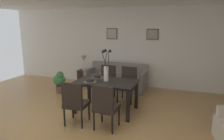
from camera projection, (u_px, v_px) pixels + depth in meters
ground_plane at (85, 127)px, 4.08m from camera, size 9.00×9.00×0.00m
back_wall_panel at (129, 47)px, 6.80m from camera, size 9.00×0.10×2.60m
dining_table at (106, 85)px, 4.74m from camera, size 1.40×0.89×0.74m
dining_chair_near_left at (75, 101)px, 4.07m from camera, size 0.47×0.47×0.92m
dining_chair_near_right at (107, 80)px, 5.65m from camera, size 0.46×0.46×0.92m
dining_chair_far_left at (105, 105)px, 3.88m from camera, size 0.45×0.45×0.92m
dining_chair_far_right at (128, 83)px, 5.43m from camera, size 0.47×0.47×0.92m
centerpiece_vase at (106, 69)px, 4.66m from camera, size 0.21×0.23×0.73m
placemat_near_left at (90, 82)px, 4.64m from camera, size 0.32×0.32×0.01m
bowl_near_left at (90, 80)px, 4.63m from camera, size 0.17×0.17×0.07m
placemat_near_right at (97, 78)px, 5.01m from camera, size 0.32×0.32×0.01m
bowl_near_right at (97, 76)px, 5.00m from camera, size 0.17×0.17×0.07m
sofa at (116, 80)px, 6.58m from camera, size 1.91×0.84×0.80m
side_table at (84, 77)px, 7.02m from camera, size 0.36×0.36×0.52m
table_lamp at (84, 59)px, 6.88m from camera, size 0.22×0.22×0.51m
framed_picture_left at (112, 34)px, 6.83m from camera, size 0.37×0.03×0.36m
framed_picture_center at (152, 34)px, 6.38m from camera, size 0.37×0.03×0.34m
potted_plant at (60, 81)px, 6.13m from camera, size 0.36×0.36×0.67m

